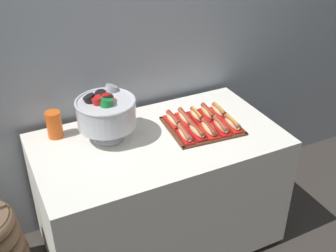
{
  "coord_description": "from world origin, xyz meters",
  "views": [
    {
      "loc": [
        -0.83,
        -1.82,
        2.08
      ],
      "look_at": [
        0.04,
        -0.03,
        0.88
      ],
      "focal_mm": 45.25,
      "sensor_mm": 36.0,
      "label": 1
    }
  ],
  "objects_px": {
    "buffet_table": "(159,190)",
    "hot_dog_7": "(197,116)",
    "cup_stack": "(54,125)",
    "hot_dog_3": "(221,126)",
    "hot_dog_9": "(219,111)",
    "hot_dog_0": "(185,134)",
    "hot_dog_5": "(173,120)",
    "hot_dog_8": "(208,113)",
    "hot_dog_1": "(197,131)",
    "punch_bowl": "(106,112)",
    "serving_tray": "(202,126)",
    "hot_dog_2": "(209,129)",
    "hot_dog_4": "(232,124)",
    "hot_dog_6": "(185,118)"
  },
  "relations": [
    {
      "from": "hot_dog_0",
      "to": "hot_dog_3",
      "type": "xyz_separation_m",
      "value": [
        0.22,
        -0.02,
        0.0
      ]
    },
    {
      "from": "hot_dog_1",
      "to": "hot_dog_3",
      "type": "height_order",
      "value": "hot_dog_3"
    },
    {
      "from": "hot_dog_0",
      "to": "hot_dog_6",
      "type": "relative_size",
      "value": 0.98
    },
    {
      "from": "hot_dog_4",
      "to": "hot_dog_7",
      "type": "height_order",
      "value": "hot_dog_4"
    },
    {
      "from": "buffet_table",
      "to": "hot_dog_1",
      "type": "distance_m",
      "value": 0.46
    },
    {
      "from": "serving_tray",
      "to": "hot_dog_2",
      "type": "bearing_deg",
      "value": -94.47
    },
    {
      "from": "punch_bowl",
      "to": "cup_stack",
      "type": "xyz_separation_m",
      "value": [
        -0.26,
        0.15,
        -0.09
      ]
    },
    {
      "from": "hot_dog_0",
      "to": "punch_bowl",
      "type": "distance_m",
      "value": 0.45
    },
    {
      "from": "hot_dog_4",
      "to": "punch_bowl",
      "type": "bearing_deg",
      "value": 161.92
    },
    {
      "from": "cup_stack",
      "to": "serving_tray",
      "type": "bearing_deg",
      "value": -18.94
    },
    {
      "from": "punch_bowl",
      "to": "hot_dog_6",
      "type": "bearing_deg",
      "value": -4.89
    },
    {
      "from": "hot_dog_2",
      "to": "hot_dog_6",
      "type": "relative_size",
      "value": 0.99
    },
    {
      "from": "hot_dog_7",
      "to": "cup_stack",
      "type": "distance_m",
      "value": 0.83
    },
    {
      "from": "hot_dog_3",
      "to": "hot_dog_1",
      "type": "bearing_deg",
      "value": 175.53
    },
    {
      "from": "buffet_table",
      "to": "hot_dog_7",
      "type": "distance_m",
      "value": 0.51
    },
    {
      "from": "hot_dog_8",
      "to": "punch_bowl",
      "type": "xyz_separation_m",
      "value": [
        -0.62,
        0.05,
        0.13
      ]
    },
    {
      "from": "hot_dog_5",
      "to": "punch_bowl",
      "type": "bearing_deg",
      "value": 175.03
    },
    {
      "from": "hot_dog_4",
      "to": "hot_dog_6",
      "type": "distance_m",
      "value": 0.28
    },
    {
      "from": "hot_dog_8",
      "to": "hot_dog_4",
      "type": "bearing_deg",
      "value": -70.03
    },
    {
      "from": "hot_dog_5",
      "to": "hot_dog_8",
      "type": "bearing_deg",
      "value": -4.47
    },
    {
      "from": "serving_tray",
      "to": "hot_dog_2",
      "type": "distance_m",
      "value": 0.09
    },
    {
      "from": "hot_dog_2",
      "to": "hot_dog_3",
      "type": "bearing_deg",
      "value": -4.47
    },
    {
      "from": "hot_dog_5",
      "to": "punch_bowl",
      "type": "xyz_separation_m",
      "value": [
        -0.39,
        0.03,
        0.13
      ]
    },
    {
      "from": "cup_stack",
      "to": "hot_dog_3",
      "type": "bearing_deg",
      "value": -22.68
    },
    {
      "from": "hot_dog_6",
      "to": "hot_dog_7",
      "type": "distance_m",
      "value": 0.08
    },
    {
      "from": "buffet_table",
      "to": "hot_dog_7",
      "type": "bearing_deg",
      "value": 15.81
    },
    {
      "from": "hot_dog_3",
      "to": "hot_dog_9",
      "type": "distance_m",
      "value": 0.18
    },
    {
      "from": "hot_dog_0",
      "to": "hot_dog_5",
      "type": "bearing_deg",
      "value": 85.53
    },
    {
      "from": "serving_tray",
      "to": "hot_dog_5",
      "type": "xyz_separation_m",
      "value": [
        -0.14,
        0.09,
        0.03
      ]
    },
    {
      "from": "hot_dog_0",
      "to": "buffet_table",
      "type": "bearing_deg",
      "value": 150.73
    },
    {
      "from": "hot_dog_0",
      "to": "hot_dog_9",
      "type": "bearing_deg",
      "value": 24.34
    },
    {
      "from": "serving_tray",
      "to": "hot_dog_7",
      "type": "bearing_deg",
      "value": 85.53
    },
    {
      "from": "hot_dog_2",
      "to": "hot_dog_5",
      "type": "distance_m",
      "value": 0.22
    },
    {
      "from": "hot_dog_0",
      "to": "hot_dog_4",
      "type": "bearing_deg",
      "value": -4.47
    },
    {
      "from": "hot_dog_1",
      "to": "hot_dog_8",
      "type": "relative_size",
      "value": 0.92
    },
    {
      "from": "hot_dog_1",
      "to": "punch_bowl",
      "type": "bearing_deg",
      "value": 155.84
    },
    {
      "from": "hot_dog_0",
      "to": "hot_dog_9",
      "type": "distance_m",
      "value": 0.34
    },
    {
      "from": "hot_dog_3",
      "to": "cup_stack",
      "type": "bearing_deg",
      "value": 157.32
    },
    {
      "from": "hot_dog_3",
      "to": "hot_dog_5",
      "type": "relative_size",
      "value": 1.05
    },
    {
      "from": "cup_stack",
      "to": "hot_dog_5",
      "type": "bearing_deg",
      "value": -15.36
    },
    {
      "from": "hot_dog_7",
      "to": "hot_dog_9",
      "type": "height_order",
      "value": "same"
    },
    {
      "from": "hot_dog_5",
      "to": "punch_bowl",
      "type": "distance_m",
      "value": 0.42
    },
    {
      "from": "cup_stack",
      "to": "hot_dog_1",
      "type": "bearing_deg",
      "value": -26.05
    },
    {
      "from": "hot_dog_3",
      "to": "hot_dog_9",
      "type": "bearing_deg",
      "value": 61.08
    },
    {
      "from": "serving_tray",
      "to": "hot_dog_4",
      "type": "bearing_deg",
      "value": -33.29
    },
    {
      "from": "buffet_table",
      "to": "cup_stack",
      "type": "bearing_deg",
      "value": 152.03
    },
    {
      "from": "hot_dog_4",
      "to": "cup_stack",
      "type": "bearing_deg",
      "value": 158.65
    },
    {
      "from": "hot_dog_7",
      "to": "cup_stack",
      "type": "height_order",
      "value": "cup_stack"
    },
    {
      "from": "hot_dog_1",
      "to": "hot_dog_9",
      "type": "relative_size",
      "value": 1.02
    },
    {
      "from": "hot_dog_0",
      "to": "hot_dog_8",
      "type": "xyz_separation_m",
      "value": [
        0.24,
        0.15,
        0.0
      ]
    }
  ]
}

